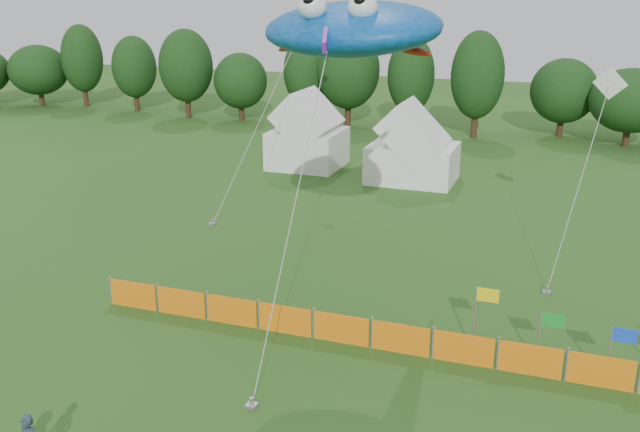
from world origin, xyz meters
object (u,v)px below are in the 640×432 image
(tent_left, at_px, (308,136))
(stingray_kite, at_px, (356,28))
(tent_right, at_px, (413,151))
(barrier_fence, at_px, (370,334))

(tent_left, height_order, stingray_kite, stingray_kite)
(tent_right, xyz_separation_m, stingray_kite, (2.06, -18.70, 8.12))
(tent_left, bearing_deg, tent_right, -10.12)
(tent_left, relative_size, stingray_kite, 0.30)
(tent_left, height_order, tent_right, tent_left)
(tent_left, distance_m, barrier_fence, 24.74)
(tent_right, xyz_separation_m, barrier_fence, (3.41, -20.99, -1.34))
(tent_left, xyz_separation_m, stingray_kite, (9.30, -19.99, 7.97))
(tent_right, height_order, stingray_kite, stingray_kite)
(tent_right, height_order, barrier_fence, tent_right)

